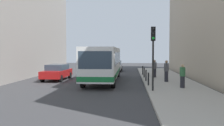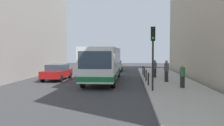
{
  "view_description": "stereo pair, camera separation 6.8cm",
  "coord_description": "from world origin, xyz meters",
  "px_view_note": "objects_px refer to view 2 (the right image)",
  "views": [
    {
      "loc": [
        2.11,
        -16.96,
        2.64
      ],
      "look_at": [
        0.62,
        2.24,
        1.75
      ],
      "focal_mm": 38.25,
      "sensor_mm": 36.0,
      "label": 1
    },
    {
      "loc": [
        2.18,
        -16.96,
        2.64
      ],
      "look_at": [
        0.62,
        2.24,
        1.75
      ],
      "focal_mm": 38.25,
      "sensor_mm": 36.0,
      "label": 2
    }
  ],
  "objects_px": {
    "bus": "(104,62)",
    "bollard_near": "(148,79)",
    "bollard_farthest": "(143,70)",
    "traffic_light": "(153,46)",
    "bollard_mid": "(146,75)",
    "pedestrian_mid_sidewalk": "(166,71)",
    "bollard_far": "(144,73)",
    "pedestrian_far_sidewalk": "(155,69)",
    "pedestrian_near_signal": "(182,76)",
    "car_behind_bus": "(115,66)",
    "car_beside_bus": "(57,72)"
  },
  "relations": [
    {
      "from": "bus",
      "to": "bollard_near",
      "type": "distance_m",
      "value": 5.17
    },
    {
      "from": "bollard_farthest",
      "to": "traffic_light",
      "type": "bearing_deg",
      "value": -89.47
    },
    {
      "from": "bollard_mid",
      "to": "bus",
      "type": "bearing_deg",
      "value": 170.82
    },
    {
      "from": "bollard_near",
      "to": "pedestrian_mid_sidewalk",
      "type": "distance_m",
      "value": 2.84
    },
    {
      "from": "traffic_light",
      "to": "bollard_farthest",
      "type": "height_order",
      "value": "traffic_light"
    },
    {
      "from": "bollard_mid",
      "to": "bollard_far",
      "type": "xyz_separation_m",
      "value": [
        0.0,
        2.79,
        0.0
      ]
    },
    {
      "from": "pedestrian_far_sidewalk",
      "to": "bollard_near",
      "type": "bearing_deg",
      "value": -12.3
    },
    {
      "from": "bus",
      "to": "bollard_far",
      "type": "bearing_deg",
      "value": -150.05
    },
    {
      "from": "bus",
      "to": "pedestrian_near_signal",
      "type": "xyz_separation_m",
      "value": [
        6.01,
        -4.44,
        -0.76
      ]
    },
    {
      "from": "car_behind_bus",
      "to": "pedestrian_mid_sidewalk",
      "type": "bearing_deg",
      "value": 113.23
    },
    {
      "from": "bollard_farthest",
      "to": "pedestrian_near_signal",
      "type": "bearing_deg",
      "value": -76.41
    },
    {
      "from": "bollard_near",
      "to": "bollard_farthest",
      "type": "distance_m",
      "value": 8.36
    },
    {
      "from": "bollard_mid",
      "to": "pedestrian_far_sidewalk",
      "type": "xyz_separation_m",
      "value": [
        1.02,
        2.92,
        0.37
      ]
    },
    {
      "from": "bollard_near",
      "to": "bollard_mid",
      "type": "xyz_separation_m",
      "value": [
        0.0,
        2.79,
        0.0
      ]
    },
    {
      "from": "pedestrian_mid_sidewalk",
      "to": "bollard_mid",
      "type": "bearing_deg",
      "value": 166.02
    },
    {
      "from": "traffic_light",
      "to": "pedestrian_mid_sidewalk",
      "type": "xyz_separation_m",
      "value": [
        1.56,
        4.74,
        -1.96
      ]
    },
    {
      "from": "bus",
      "to": "bollard_farthest",
      "type": "xyz_separation_m",
      "value": [
        3.74,
        4.97,
        -1.1
      ]
    },
    {
      "from": "pedestrian_near_signal",
      "to": "bollard_mid",
      "type": "bearing_deg",
      "value": -132.03
    },
    {
      "from": "bollard_near",
      "to": "bollard_far",
      "type": "height_order",
      "value": "same"
    },
    {
      "from": "bus",
      "to": "bollard_mid",
      "type": "relative_size",
      "value": 11.62
    },
    {
      "from": "car_behind_bus",
      "to": "pedestrian_mid_sidewalk",
      "type": "relative_size",
      "value": 2.46
    },
    {
      "from": "bollard_near",
      "to": "pedestrian_near_signal",
      "type": "distance_m",
      "value": 2.53
    },
    {
      "from": "bollard_near",
      "to": "pedestrian_near_signal",
      "type": "bearing_deg",
      "value": -24.8
    },
    {
      "from": "car_beside_bus",
      "to": "traffic_light",
      "type": "height_order",
      "value": "traffic_light"
    },
    {
      "from": "traffic_light",
      "to": "pedestrian_mid_sidewalk",
      "type": "bearing_deg",
      "value": 71.81
    },
    {
      "from": "bollard_mid",
      "to": "car_beside_bus",
      "type": "bearing_deg",
      "value": 172.26
    },
    {
      "from": "pedestrian_far_sidewalk",
      "to": "bollard_far",
      "type": "bearing_deg",
      "value": -84.89
    },
    {
      "from": "bollard_mid",
      "to": "pedestrian_near_signal",
      "type": "distance_m",
      "value": 4.47
    },
    {
      "from": "bus",
      "to": "pedestrian_near_signal",
      "type": "relative_size",
      "value": 6.7
    },
    {
      "from": "bollard_farthest",
      "to": "pedestrian_far_sidewalk",
      "type": "xyz_separation_m",
      "value": [
        1.02,
        -2.66,
        0.37
      ]
    },
    {
      "from": "bollard_near",
      "to": "traffic_light",
      "type": "bearing_deg",
      "value": -87.69
    },
    {
      "from": "car_behind_bus",
      "to": "traffic_light",
      "type": "bearing_deg",
      "value": 102.41
    },
    {
      "from": "bollard_far",
      "to": "pedestrian_mid_sidewalk",
      "type": "distance_m",
      "value": 3.72
    },
    {
      "from": "bollard_near",
      "to": "bollard_far",
      "type": "xyz_separation_m",
      "value": [
        0.0,
        5.57,
        0.0
      ]
    },
    {
      "from": "bus",
      "to": "pedestrian_mid_sidewalk",
      "type": "height_order",
      "value": "bus"
    },
    {
      "from": "car_behind_bus",
      "to": "bollard_far",
      "type": "distance_m",
      "value": 9.61
    },
    {
      "from": "bollard_far",
      "to": "pedestrian_far_sidewalk",
      "type": "xyz_separation_m",
      "value": [
        1.02,
        0.13,
        0.37
      ]
    },
    {
      "from": "bollard_near",
      "to": "bollard_farthest",
      "type": "relative_size",
      "value": 1.0
    },
    {
      "from": "car_beside_bus",
      "to": "bollard_farthest",
      "type": "relative_size",
      "value": 4.65
    },
    {
      "from": "bollard_mid",
      "to": "bollard_far",
      "type": "height_order",
      "value": "same"
    },
    {
      "from": "bus",
      "to": "bollard_farthest",
      "type": "height_order",
      "value": "bus"
    },
    {
      "from": "bollard_mid",
      "to": "bollard_far",
      "type": "relative_size",
      "value": 1.0
    },
    {
      "from": "traffic_light",
      "to": "bollard_farthest",
      "type": "relative_size",
      "value": 4.32
    },
    {
      "from": "car_behind_bus",
      "to": "pedestrian_far_sidewalk",
      "type": "distance_m",
      "value": 9.91
    },
    {
      "from": "car_beside_bus",
      "to": "car_behind_bus",
      "type": "bearing_deg",
      "value": -113.39
    },
    {
      "from": "bollard_far",
      "to": "pedestrian_mid_sidewalk",
      "type": "xyz_separation_m",
      "value": [
        1.66,
        -3.31,
        0.43
      ]
    },
    {
      "from": "pedestrian_near_signal",
      "to": "bus",
      "type": "bearing_deg",
      "value": -109.14
    },
    {
      "from": "car_behind_bus",
      "to": "bollard_mid",
      "type": "bearing_deg",
      "value": 106.99
    },
    {
      "from": "bollard_near",
      "to": "bollard_far",
      "type": "bearing_deg",
      "value": 90.0
    },
    {
      "from": "bollard_farthest",
      "to": "pedestrian_mid_sidewalk",
      "type": "distance_m",
      "value": 6.33
    }
  ]
}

